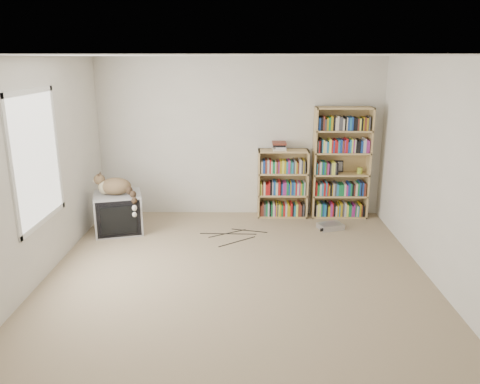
{
  "coord_description": "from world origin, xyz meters",
  "views": [
    {
      "loc": [
        0.1,
        -4.87,
        2.48
      ],
      "look_at": [
        0.02,
        1.0,
        0.79
      ],
      "focal_mm": 35.0,
      "sensor_mm": 36.0,
      "label": 1
    }
  ],
  "objects_px": {
    "crt_tv": "(119,213)",
    "bookcase_tall": "(341,166)",
    "bookcase_short": "(282,186)",
    "cat": "(118,189)",
    "dvd_player": "(331,226)"
  },
  "relations": [
    {
      "from": "bookcase_tall",
      "to": "dvd_player",
      "type": "height_order",
      "value": "bookcase_tall"
    },
    {
      "from": "bookcase_short",
      "to": "dvd_player",
      "type": "distance_m",
      "value": 1.03
    },
    {
      "from": "cat",
      "to": "dvd_player",
      "type": "relative_size",
      "value": 1.93
    },
    {
      "from": "cat",
      "to": "bookcase_tall",
      "type": "xyz_separation_m",
      "value": [
        3.33,
        0.82,
        0.17
      ]
    },
    {
      "from": "crt_tv",
      "to": "bookcase_short",
      "type": "relative_size",
      "value": 0.73
    },
    {
      "from": "crt_tv",
      "to": "bookcase_tall",
      "type": "bearing_deg",
      "value": -2.9
    },
    {
      "from": "dvd_player",
      "to": "crt_tv",
      "type": "bearing_deg",
      "value": 163.75
    },
    {
      "from": "crt_tv",
      "to": "dvd_player",
      "type": "bearing_deg",
      "value": -12.9
    },
    {
      "from": "cat",
      "to": "bookcase_short",
      "type": "height_order",
      "value": "bookcase_short"
    },
    {
      "from": "crt_tv",
      "to": "bookcase_tall",
      "type": "relative_size",
      "value": 0.45
    },
    {
      "from": "bookcase_tall",
      "to": "bookcase_short",
      "type": "xyz_separation_m",
      "value": [
        -0.91,
        0.0,
        -0.33
      ]
    },
    {
      "from": "bookcase_tall",
      "to": "crt_tv",
      "type": "bearing_deg",
      "value": -167.45
    },
    {
      "from": "crt_tv",
      "to": "cat",
      "type": "bearing_deg",
      "value": -77.13
    },
    {
      "from": "crt_tv",
      "to": "bookcase_short",
      "type": "distance_m",
      "value": 2.58
    },
    {
      "from": "bookcase_short",
      "to": "dvd_player",
      "type": "height_order",
      "value": "bookcase_short"
    }
  ]
}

